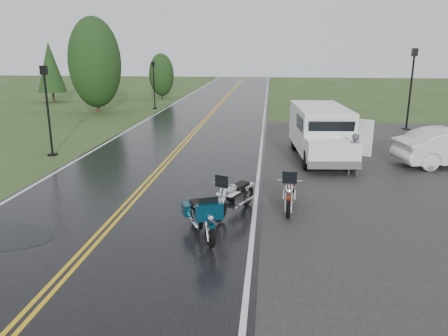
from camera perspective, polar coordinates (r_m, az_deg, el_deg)
name	(u,v)px	position (r m, az deg, el deg)	size (l,w,h in m)	color
ground	(116,219)	(12.47, -13.98, -6.52)	(120.00, 120.00, 0.00)	#2D471E
road	(185,143)	(21.73, -5.16, 3.32)	(8.00, 100.00, 0.04)	black
motorcycle_red	(289,198)	(11.95, 8.45, -3.92)	(0.79, 2.17, 1.28)	#621B0B
motorcycle_teal	(210,226)	(10.16, -1.83, -7.53)	(0.75, 2.06, 1.21)	#052A3C
motorcycle_silver	(220,202)	(11.58, -0.56, -4.45)	(0.77, 2.12, 1.26)	#9A9EA1
van_white	(308,142)	(16.86, 10.88, 3.34)	(2.12, 5.65, 2.22)	white
person_at_van	(353,155)	(16.57, 16.55, 1.61)	(0.57, 0.38, 1.57)	#4D4D52
lamp_post_near_left	(48,111)	(20.22, -22.00, 6.90)	(0.33, 0.33, 3.89)	black
lamp_post_far_left	(154,85)	(34.12, -9.12, 10.62)	(0.31, 0.31, 3.57)	black
lamp_post_far_right	(411,90)	(26.93, 23.18, 9.41)	(0.39, 0.39, 4.59)	black
tree_left_mid	(96,73)	(32.81, -16.44, 11.87)	(3.65, 3.65, 5.70)	#1E3D19
tree_left_far	(162,79)	(41.04, -8.15, 11.38)	(2.26, 2.26, 3.47)	#1E3D19
pine_left_far	(51,73)	(40.77, -21.67, 11.47)	(2.37, 2.37, 4.93)	#1E3D19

